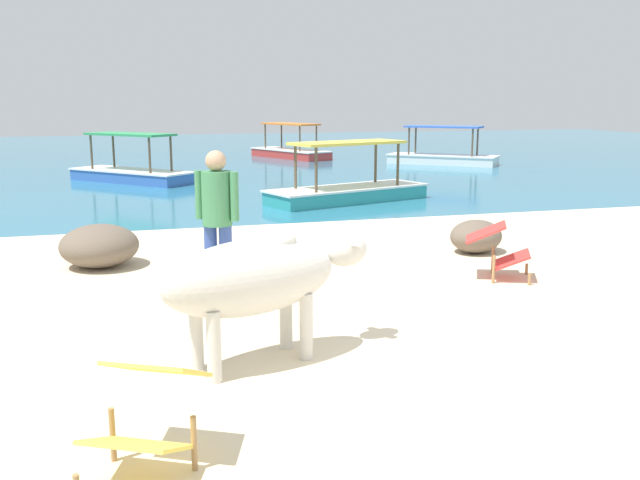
{
  "coord_description": "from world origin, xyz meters",
  "views": [
    {
      "loc": [
        -2.74,
        -4.8,
        2.19
      ],
      "look_at": [
        -0.54,
        3.0,
        0.55
      ],
      "focal_mm": 39.23,
      "sensor_mm": 36.0,
      "label": 1
    }
  ],
  "objects": [
    {
      "name": "boat_teal",
      "position": [
        1.89,
        9.43,
        0.29
      ],
      "size": [
        3.85,
        2.28,
        1.29
      ],
      "rotation": [
        0.0,
        0.0,
        0.33
      ],
      "color": "teal",
      "rests_on": "water_surface"
    },
    {
      "name": "boat_red",
      "position": [
        3.36,
        20.89,
        0.29
      ],
      "size": [
        2.53,
        3.83,
        1.29
      ],
      "rotation": [
        0.0,
        0.0,
        5.12
      ],
      "color": "#C63833",
      "rests_on": "water_surface"
    },
    {
      "name": "shore_rock_medium",
      "position": [
        2.05,
        3.97,
        0.27
      ],
      "size": [
        1.04,
        1.0,
        0.47
      ],
      "primitive_type": "ellipsoid",
      "rotation": [
        0.0,
        0.0,
        0.52
      ],
      "color": "#6B5B4C",
      "rests_on": "sand_beach"
    },
    {
      "name": "deck_chair_far",
      "position": [
        -2.68,
        -0.89,
        0.42
      ],
      "size": [
        0.83,
        0.92,
        0.68
      ],
      "rotation": [
        0.0,
        0.0,
        4.23
      ],
      "color": "#A37A4C",
      "rests_on": "sand_beach"
    },
    {
      "name": "boat_white",
      "position": [
        7.72,
        16.94,
        0.29
      ],
      "size": [
        3.54,
        3.26,
        1.29
      ],
      "rotation": [
        0.0,
        0.0,
        5.58
      ],
      "color": "white",
      "rests_on": "water_surface"
    },
    {
      "name": "deck_chair_near",
      "position": [
        1.59,
        2.58,
        0.42
      ],
      "size": [
        0.93,
        0.83,
        0.68
      ],
      "rotation": [
        0.0,
        0.0,
        5.79
      ],
      "color": "#A37A4C",
      "rests_on": "sand_beach"
    },
    {
      "name": "cow",
      "position": [
        -1.74,
        0.62,
        0.77
      ],
      "size": [
        1.97,
        1.05,
        1.11
      ],
      "rotation": [
        0.0,
        0.0,
        0.33
      ],
      "color": "beige",
      "rests_on": "sand_beach"
    },
    {
      "name": "sand_beach",
      "position": [
        0.0,
        0.0,
        0.02
      ],
      "size": [
        18.0,
        14.0,
        0.04
      ],
      "primitive_type": "cube",
      "color": "beige",
      "rests_on": "ground"
    },
    {
      "name": "water_surface",
      "position": [
        0.0,
        22.0,
        0.0
      ],
      "size": [
        60.0,
        36.0,
        0.03
      ],
      "primitive_type": "cube",
      "color": "teal",
      "rests_on": "ground"
    },
    {
      "name": "boat_blue",
      "position": [
        -2.52,
        14.5,
        0.29
      ],
      "size": [
        3.33,
        3.49,
        1.29
      ],
      "rotation": [
        0.0,
        0.0,
        5.45
      ],
      "color": "#3866B7",
      "rests_on": "water_surface"
    },
    {
      "name": "person_standing",
      "position": [
        -1.79,
        2.6,
        0.99
      ],
      "size": [
        0.43,
        0.33,
        1.62
      ],
      "rotation": [
        0.0,
        0.0,
        0.96
      ],
      "color": "#334C99",
      "rests_on": "sand_beach"
    },
    {
      "name": "shore_rock_large",
      "position": [
        -3.09,
        4.53,
        0.32
      ],
      "size": [
        1.16,
        1.17,
        0.55
      ],
      "primitive_type": "ellipsoid",
      "rotation": [
        0.0,
        0.0,
        1.41
      ],
      "color": "#6B5B4C",
      "rests_on": "sand_beach"
    }
  ]
}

